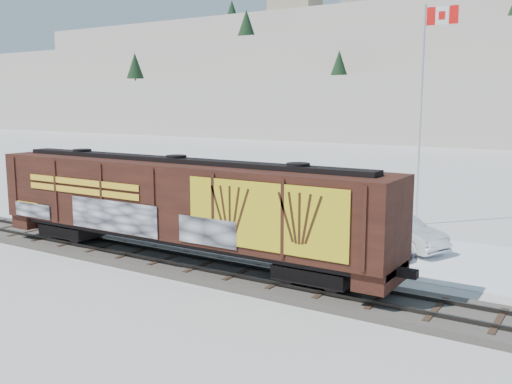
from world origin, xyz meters
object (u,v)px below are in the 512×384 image
Objects in this scene: flagpole at (421,144)px; car_dark at (364,240)px; hopper_railcar at (177,202)px; car_white at (397,231)px; car_silver at (171,213)px.

car_dark is (-0.12, -8.21, -4.10)m from flagpole.
flagpole is 2.69× the size of car_dark.
hopper_railcar is at bearing -113.89° from flagpole.
hopper_railcar reaches higher than car_white.
car_dark is at bearing 177.67° from car_white.
flagpole is at bearing 66.11° from hopper_railcar.
car_white is (0.80, -6.19, -3.93)m from flagpole.
flagpole is 2.94× the size of car_silver.
car_dark is at bearing -90.87° from flagpole.
car_dark is at bearing 44.97° from hopper_railcar.
car_white is at bearing -71.67° from car_silver.
hopper_railcar reaches higher than car_dark.
hopper_railcar reaches higher than car_silver.
car_silver is (-12.29, -8.22, -4.05)m from flagpole.
car_silver is 12.17m from car_dark.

